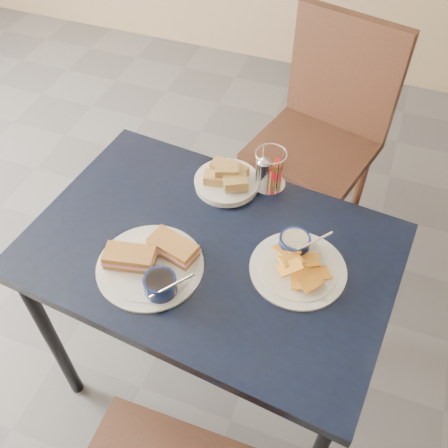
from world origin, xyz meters
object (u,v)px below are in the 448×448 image
(sandwich_plate, at_px, (153,263))
(condiment_caddy, at_px, (268,171))
(dining_table, at_px, (210,262))
(plantain_plate, at_px, (297,260))
(bread_basket, at_px, (227,179))
(chair_far, at_px, (320,121))

(sandwich_plate, relative_size, condiment_caddy, 2.33)
(dining_table, relative_size, condiment_caddy, 8.33)
(plantain_plate, bearing_deg, bread_basket, 141.64)
(plantain_plate, height_order, condiment_caddy, condiment_caddy)
(chair_far, xyz_separation_m, sandwich_plate, (-0.26, -1.06, 0.20))
(sandwich_plate, bearing_deg, condiment_caddy, 65.34)
(dining_table, xyz_separation_m, bread_basket, (-0.04, 0.26, 0.10))
(bread_basket, relative_size, condiment_caddy, 1.53)
(sandwich_plate, xyz_separation_m, bread_basket, (0.08, 0.39, 0.00))
(plantain_plate, xyz_separation_m, bread_basket, (-0.30, 0.23, 0.01))
(plantain_plate, bearing_deg, dining_table, -174.07)
(plantain_plate, height_order, bread_basket, plantain_plate)
(sandwich_plate, height_order, plantain_plate, same)
(bread_basket, xyz_separation_m, condiment_caddy, (0.12, 0.05, 0.03))
(chair_far, distance_m, condiment_caddy, 0.67)
(sandwich_plate, distance_m, condiment_caddy, 0.49)
(chair_far, distance_m, plantain_plate, 0.94)
(plantain_plate, relative_size, condiment_caddy, 2.02)
(dining_table, height_order, plantain_plate, plantain_plate)
(condiment_caddy, bearing_deg, sandwich_plate, -114.66)
(bread_basket, bearing_deg, condiment_caddy, 23.28)
(chair_far, relative_size, bread_basket, 4.85)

